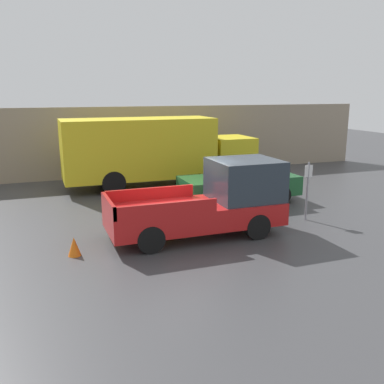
# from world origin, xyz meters

# --- Properties ---
(ground_plane) EXTENTS (60.00, 60.00, 0.00)m
(ground_plane) POSITION_xyz_m (0.00, 0.00, 0.00)
(ground_plane) COLOR #3D3D3F
(building_wall) EXTENTS (28.00, 0.15, 3.55)m
(building_wall) POSITION_xyz_m (0.00, 9.56, 1.78)
(building_wall) COLOR gray
(building_wall) RESTS_ON ground
(pickup_truck) EXTENTS (5.29, 2.05, 2.27)m
(pickup_truck) POSITION_xyz_m (0.58, -0.67, 1.04)
(pickup_truck) COLOR red
(pickup_truck) RESTS_ON ground
(car) EXTENTS (4.62, 1.99, 1.67)m
(car) POSITION_xyz_m (3.13, 2.57, 0.85)
(car) COLOR #1E592D
(car) RESTS_ON ground
(delivery_truck) EXTENTS (8.89, 2.37, 3.13)m
(delivery_truck) POSITION_xyz_m (0.70, 6.59, 1.70)
(delivery_truck) COLOR gold
(delivery_truck) RESTS_ON ground
(parking_sign) EXTENTS (0.30, 0.07, 2.00)m
(parking_sign) POSITION_xyz_m (4.17, -0.41, 1.14)
(parking_sign) COLOR gray
(parking_sign) RESTS_ON ground
(traffic_cone) EXTENTS (0.35, 0.35, 0.52)m
(traffic_cone) POSITION_xyz_m (-3.61, -1.06, 0.26)
(traffic_cone) COLOR orange
(traffic_cone) RESTS_ON ground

